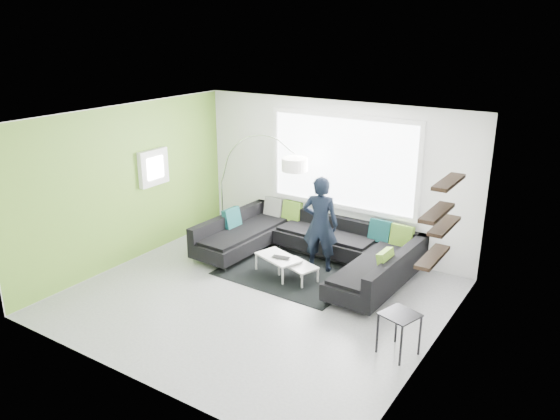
# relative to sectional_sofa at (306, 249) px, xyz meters

# --- Properties ---
(ground) EXTENTS (5.50, 5.50, 0.00)m
(ground) POSITION_rel_sectional_sofa_xyz_m (-0.07, -1.42, -0.34)
(ground) COLOR gray
(ground) RESTS_ON ground
(room_shell) EXTENTS (5.54, 5.04, 2.82)m
(room_shell) POSITION_rel_sectional_sofa_xyz_m (-0.03, -1.22, 1.47)
(room_shell) COLOR white
(room_shell) RESTS_ON ground
(sectional_sofa) EXTENTS (3.68, 2.37, 0.78)m
(sectional_sofa) POSITION_rel_sectional_sofa_xyz_m (0.00, 0.00, 0.00)
(sectional_sofa) COLOR black
(sectional_sofa) RESTS_ON ground
(rug) EXTENTS (2.32, 1.72, 0.01)m
(rug) POSITION_rel_sectional_sofa_xyz_m (-0.09, -0.38, -0.34)
(rug) COLOR black
(rug) RESTS_ON ground
(coffee_table) EXTENTS (1.14, 0.88, 0.33)m
(coffee_table) POSITION_rel_sectional_sofa_xyz_m (-0.05, -0.52, -0.18)
(coffee_table) COLOR white
(coffee_table) RESTS_ON ground
(arc_lamp) EXTENTS (2.07, 0.84, 2.16)m
(arc_lamp) POSITION_rel_sectional_sofa_xyz_m (-2.28, 0.53, 0.74)
(arc_lamp) COLOR silver
(arc_lamp) RESTS_ON ground
(side_table) EXTENTS (0.53, 0.53, 0.58)m
(side_table) POSITION_rel_sectional_sofa_xyz_m (2.37, -1.68, -0.05)
(side_table) COLOR black
(side_table) RESTS_ON ground
(person) EXTENTS (0.83, 0.73, 1.68)m
(person) POSITION_rel_sectional_sofa_xyz_m (0.25, 0.03, 0.50)
(person) COLOR black
(person) RESTS_ON ground
(laptop) EXTENTS (0.37, 0.29, 0.02)m
(laptop) POSITION_rel_sectional_sofa_xyz_m (-0.15, -0.60, -0.00)
(laptop) COLOR black
(laptop) RESTS_ON coffee_table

